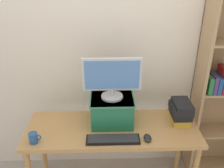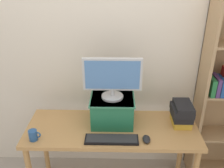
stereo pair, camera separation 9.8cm
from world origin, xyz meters
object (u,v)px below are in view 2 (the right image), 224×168
computer_monitor (112,77)px  computer_mouse (146,139)px  desk (112,135)px  coffee_mug (33,135)px  book_stack (182,114)px  riser_box (112,109)px  keyboard (111,139)px

computer_monitor → computer_mouse: bearing=-43.5°
desk → coffee_mug: bearing=-163.8°
desk → computer_mouse: (0.29, -0.18, 0.11)m
coffee_mug → computer_monitor: bearing=23.6°
book_stack → coffee_mug: size_ratio=2.36×
coffee_mug → desk: bearing=16.2°
computer_mouse → coffee_mug: size_ratio=1.03×
riser_box → coffee_mug: bearing=-156.3°
keyboard → computer_monitor: bearing=90.2°
book_stack → coffee_mug: bearing=-168.6°
book_stack → coffee_mug: book_stack is taller
riser_box → computer_mouse: size_ratio=3.78×
riser_box → book_stack: bearing=-2.5°
computer_monitor → desk: bearing=-88.8°
computer_mouse → coffee_mug: (-0.94, -0.01, 0.03)m
computer_monitor → book_stack: computer_monitor is taller
desk → coffee_mug: size_ratio=15.18×
computer_monitor → book_stack: (0.63, -0.03, -0.34)m
riser_box → keyboard: (0.00, -0.28, -0.12)m
coffee_mug → computer_mouse: bearing=0.4°
desk → computer_monitor: bearing=91.2°
desk → book_stack: book_stack is taller
keyboard → coffee_mug: (-0.65, -0.00, 0.03)m
riser_box → book_stack: 0.63m
riser_box → computer_monitor: bearing=-90.0°
riser_box → keyboard: size_ratio=0.88×
desk → coffee_mug: 0.69m
desk → computer_monitor: computer_monitor is taller
computer_monitor → coffee_mug: size_ratio=4.99×
keyboard → computer_mouse: size_ratio=4.27×
keyboard → computer_mouse: bearing=0.8°
riser_box → desk: bearing=-88.8°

